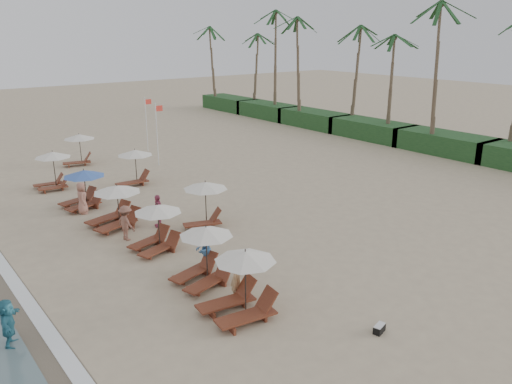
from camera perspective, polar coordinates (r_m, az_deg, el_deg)
ground at (r=23.44m, az=5.21°, el=-6.24°), size 160.00×160.00×0.00m
shrub_hedge at (r=48.29m, az=12.80°, el=6.78°), size 3.20×53.00×1.60m
palm_row at (r=48.03m, az=12.62°, el=17.68°), size 7.00×52.00×12.30m
lounger_station_0 at (r=17.75m, az=-1.94°, el=-10.65°), size 2.67×2.22×2.32m
lounger_station_1 at (r=19.99m, az=-6.09°, el=-7.26°), size 2.54×2.29×2.27m
lounger_station_2 at (r=23.22m, az=-11.24°, el=-3.95°), size 2.49×2.24×2.10m
lounger_station_3 at (r=26.52m, az=-15.63°, el=-1.66°), size 2.86×2.60×2.09m
lounger_station_4 at (r=29.93m, az=-18.86°, el=0.32°), size 2.65×2.32×2.10m
lounger_station_5 at (r=34.03m, az=-21.80°, el=2.34°), size 2.40×2.18×2.34m
inland_station_0 at (r=25.62m, az=-5.79°, el=-0.79°), size 2.66×2.24×2.22m
inland_station_1 at (r=33.33m, az=-13.46°, el=2.98°), size 2.75×2.24×2.22m
inland_station_2 at (r=39.62m, az=-19.18°, el=4.82°), size 2.71×2.24×2.22m
beachgoer_near at (r=19.00m, az=-2.15°, el=-9.32°), size 0.73×0.65×1.68m
beachgoer_mid_a at (r=21.11m, az=-5.91°, el=-6.38°), size 1.10×1.09×1.80m
beachgoer_mid_b at (r=24.70m, az=-14.25°, el=-3.36°), size 0.84×1.19×1.69m
beachgoer_far_a at (r=26.04m, az=-10.83°, el=-2.06°), size 0.67×1.05×1.67m
beachgoer_far_b at (r=28.93m, az=-18.78°, el=-0.64°), size 0.79×0.98×1.74m
waterline_walker at (r=18.00m, az=-25.86°, el=-12.98°), size 1.03×1.56×1.61m
duffel_bag at (r=17.74m, az=13.56°, el=-14.53°), size 0.54×0.37×0.27m
flag_pole_near at (r=37.82m, az=-10.92°, el=6.66°), size 0.59×0.08×4.53m
flag_pole_far at (r=42.64m, az=-12.06°, el=7.69°), size 0.60×0.08×4.39m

